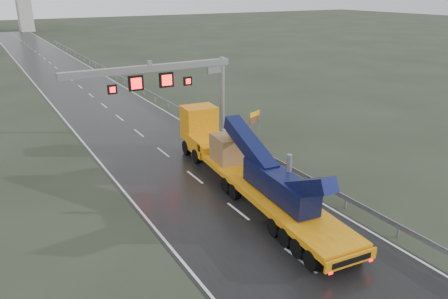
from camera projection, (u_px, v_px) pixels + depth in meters
ground at (277, 242)px, 23.85m from camera, size 400.00×400.00×0.00m
road at (91, 95)px, 56.29m from camera, size 11.00×200.00×0.02m
guardrail at (165, 101)px, 50.81m from camera, size 0.20×140.00×1.40m
sign_gantry at (174, 80)px, 37.48m from camera, size 14.90×1.20×7.42m
heavy_haul_truck at (239, 159)px, 30.40m from camera, size 4.60×20.34×4.74m
exit_sign_pair at (255, 119)px, 39.68m from camera, size 1.42×0.64×2.59m
striped_barrier at (238, 136)px, 39.38m from camera, size 0.61×0.38×0.97m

